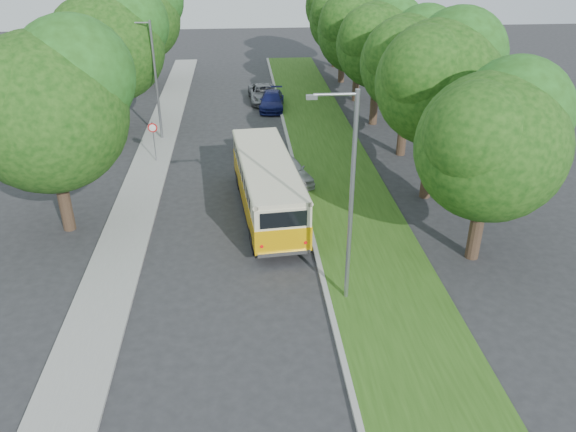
{
  "coord_description": "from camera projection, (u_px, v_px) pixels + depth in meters",
  "views": [
    {
      "loc": [
        0.64,
        -19.61,
        12.58
      ],
      "look_at": [
        2.46,
        1.56,
        1.5
      ],
      "focal_mm": 35.0,
      "sensor_mm": 36.0,
      "label": 1
    }
  ],
  "objects": [
    {
      "name": "warning_sign",
      "position": [
        153.0,
        135.0,
        32.53
      ],
      "size": [
        0.56,
        0.1,
        2.5
      ],
      "color": "gray",
      "rests_on": "ground"
    },
    {
      "name": "lamppost_near",
      "position": [
        349.0,
        194.0,
        19.18
      ],
      "size": [
        1.71,
        0.16,
        8.0
      ],
      "color": "gray",
      "rests_on": "ground"
    },
    {
      "name": "vintage_bus",
      "position": [
        267.0,
        187.0,
        26.75
      ],
      "size": [
        3.31,
        9.79,
        2.85
      ],
      "primitive_type": null,
      "rotation": [
        0.0,
        0.0,
        0.09
      ],
      "color": "#E1A207",
      "rests_on": "ground"
    },
    {
      "name": "car_blue",
      "position": [
        272.0,
        101.0,
        42.71
      ],
      "size": [
        2.19,
        4.52,
        1.27
      ],
      "primitive_type": "imported",
      "rotation": [
        0.0,
        0.0,
        -0.1
      ],
      "color": "#131853",
      "rests_on": "ground"
    },
    {
      "name": "ground",
      "position": [
        232.0,
        268.0,
        23.09
      ],
      "size": [
        120.0,
        120.0,
        0.0
      ],
      "primitive_type": "plane",
      "color": "#28282A",
      "rests_on": "ground"
    },
    {
      "name": "grass_verge",
      "position": [
        352.0,
        207.0,
        27.93
      ],
      "size": [
        4.5,
        70.0,
        0.13
      ],
      "primitive_type": "cube",
      "color": "#284C14",
      "rests_on": "ground"
    },
    {
      "name": "sidewalk",
      "position": [
        133.0,
        216.0,
        27.11
      ],
      "size": [
        2.2,
        70.0,
        0.12
      ],
      "primitive_type": "cube",
      "color": "gray",
      "rests_on": "ground"
    },
    {
      "name": "treeline",
      "position": [
        277.0,
        39.0,
        36.48
      ],
      "size": [
        24.27,
        41.91,
        9.46
      ],
      "color": "#332319",
      "rests_on": "ground"
    },
    {
      "name": "curb",
      "position": [
        305.0,
        209.0,
        27.74
      ],
      "size": [
        0.2,
        70.0,
        0.15
      ],
      "primitive_type": "cube",
      "color": "gray",
      "rests_on": "ground"
    },
    {
      "name": "car_white",
      "position": [
        255.0,
        147.0,
        33.71
      ],
      "size": [
        2.56,
        4.22,
        1.31
      ],
      "primitive_type": "imported",
      "rotation": [
        0.0,
        0.0,
        0.32
      ],
      "color": "white",
      "rests_on": "ground"
    },
    {
      "name": "car_silver",
      "position": [
        287.0,
        169.0,
        30.57
      ],
      "size": [
        3.05,
        4.43,
        1.4
      ],
      "primitive_type": "imported",
      "rotation": [
        0.0,
        0.0,
        0.38
      ],
      "color": "#BCBCC1",
      "rests_on": "ground"
    },
    {
      "name": "lamppost_far",
      "position": [
        154.0,
        77.0,
        34.96
      ],
      "size": [
        1.71,
        0.16,
        7.5
      ],
      "color": "gray",
      "rests_on": "ground"
    },
    {
      "name": "car_grey",
      "position": [
        263.0,
        94.0,
        44.43
      ],
      "size": [
        2.37,
        4.76,
        1.3
      ],
      "primitive_type": "imported",
      "rotation": [
        0.0,
        0.0,
        0.05
      ],
      "color": "slate",
      "rests_on": "ground"
    }
  ]
}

